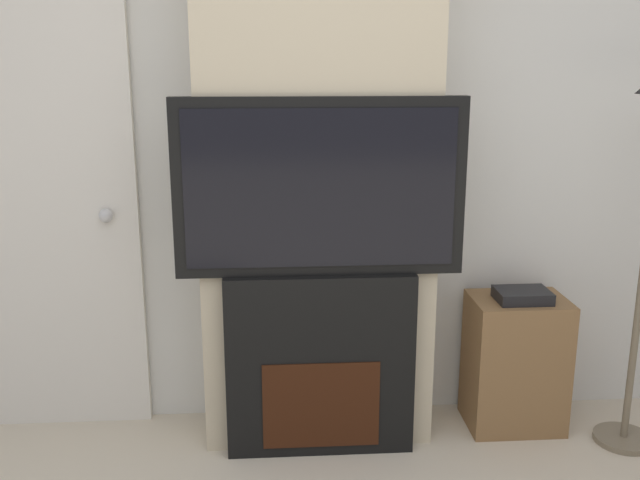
% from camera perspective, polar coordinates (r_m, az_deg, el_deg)
% --- Properties ---
extents(wall_back, '(6.00, 0.06, 2.70)m').
position_cam_1_polar(wall_back, '(3.12, -0.48, 9.43)').
color(wall_back, silver).
rests_on(wall_back, ground_plane).
extents(chimney_breast, '(0.96, 0.34, 2.70)m').
position_cam_1_polar(chimney_breast, '(2.92, -0.24, 9.09)').
color(chimney_breast, beige).
rests_on(chimney_breast, ground_plane).
extents(fireplace, '(0.78, 0.15, 0.78)m').
position_cam_1_polar(fireplace, '(3.00, 0.00, -9.88)').
color(fireplace, black).
rests_on(fireplace, ground_plane).
extents(television, '(1.14, 0.07, 0.70)m').
position_cam_1_polar(television, '(2.78, 0.00, 4.19)').
color(television, black).
rests_on(television, fireplace).
extents(media_stand, '(0.41, 0.31, 0.65)m').
position_cam_1_polar(media_stand, '(3.33, 15.35, -9.30)').
color(media_stand, brown).
rests_on(media_stand, ground_plane).
extents(entry_door, '(0.87, 0.09, 2.02)m').
position_cam_1_polar(entry_door, '(3.26, -21.86, 2.58)').
color(entry_door, silver).
rests_on(entry_door, ground_plane).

